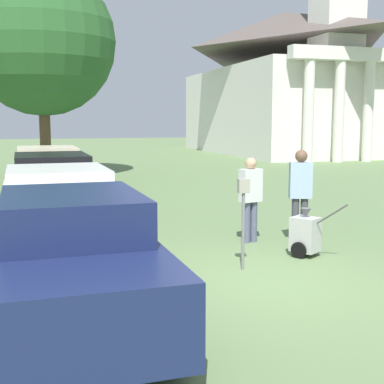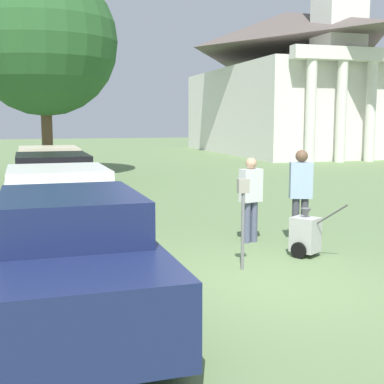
# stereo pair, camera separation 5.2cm
# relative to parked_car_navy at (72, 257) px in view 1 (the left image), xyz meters

# --- Properties ---
(ground_plane) EXTENTS (120.00, 120.00, 0.00)m
(ground_plane) POSITION_rel_parked_car_navy_xyz_m (2.71, 0.32, -0.71)
(ground_plane) COLOR #607A4C
(parked_car_navy) EXTENTS (1.99, 4.86, 1.51)m
(parked_car_navy) POSITION_rel_parked_car_navy_xyz_m (0.00, 0.00, 0.00)
(parked_car_navy) COLOR #19234C
(parked_car_navy) RESTS_ON ground_plane
(parked_car_white) EXTENTS (2.17, 4.91, 1.51)m
(parked_car_white) POSITION_rel_parked_car_navy_xyz_m (-0.00, 3.49, 0.00)
(parked_car_white) COLOR silver
(parked_car_white) RESTS_ON ground_plane
(parked_car_black) EXTENTS (2.03, 5.23, 1.58)m
(parked_car_black) POSITION_rel_parked_car_navy_xyz_m (0.00, 6.27, 0.02)
(parked_car_black) COLOR black
(parked_car_black) RESTS_ON ground_plane
(parked_car_cream) EXTENTS (2.06, 5.21, 1.57)m
(parked_car_cream) POSITION_rel_parked_car_navy_xyz_m (0.00, 9.50, 0.01)
(parked_car_cream) COLOR beige
(parked_car_cream) RESTS_ON ground_plane
(parked_car_sage) EXTENTS (2.02, 5.22, 1.42)m
(parked_car_sage) POSITION_rel_parked_car_navy_xyz_m (0.00, 12.43, -0.06)
(parked_car_sage) COLOR gray
(parked_car_sage) RESTS_ON ground_plane
(parking_meter) EXTENTS (0.18, 0.09, 1.45)m
(parking_meter) POSITION_rel_parked_car_navy_xyz_m (2.72, 1.19, 0.29)
(parking_meter) COLOR slate
(parking_meter) RESTS_ON ground_plane
(person_worker) EXTENTS (0.46, 0.32, 1.64)m
(person_worker) POSITION_rel_parked_car_navy_xyz_m (3.57, 2.92, 0.21)
(person_worker) COLOR #515670
(person_worker) RESTS_ON ground_plane
(person_supervisor) EXTENTS (0.47, 0.34, 1.79)m
(person_supervisor) POSITION_rel_parked_car_navy_xyz_m (4.47, 2.62, 0.31)
(person_supervisor) COLOR #3F3F47
(person_supervisor) RESTS_ON ground_plane
(equipment_cart) EXTENTS (0.69, 0.94, 1.00)m
(equipment_cart) POSITION_rel_parked_car_navy_xyz_m (4.07, 1.66, -0.33)
(equipment_cart) COLOR #B2B2AD
(equipment_cart) RESTS_ON ground_plane
(church) EXTENTS (9.48, 17.80, 20.86)m
(church) POSITION_rel_parked_car_navy_xyz_m (16.68, 27.91, 4.50)
(church) COLOR silver
(church) RESTS_ON ground_plane
(shade_tree) EXTENTS (5.87, 5.87, 8.34)m
(shade_tree) POSITION_rel_parked_car_navy_xyz_m (0.13, 16.13, 4.69)
(shade_tree) COLOR brown
(shade_tree) RESTS_ON ground_plane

